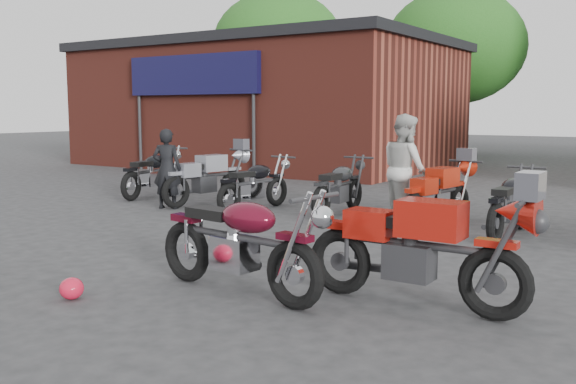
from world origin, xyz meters
The scene contains 15 objects.
ground centered at (0.00, 0.00, 0.00)m, with size 90.00×90.00×0.00m, color #2C2C2E.
brick_building centered at (-9.00, 14.00, 2.00)m, with size 12.00×8.00×4.00m, color maroon.
tree_0 centered at (-14.00, 22.00, 4.10)m, with size 6.56×6.56×8.20m, color #194E14, non-canonical shape.
tree_1 centered at (-5.00, 22.00, 3.70)m, with size 5.92×5.92×7.40m, color #194E14, non-canonical shape.
vintage_motorcycle centered at (0.23, 0.17, 0.64)m, with size 2.21×0.73×1.28m, color #510A1A, non-canonical shape.
sportbike centered at (1.94, 0.80, 0.65)m, with size 2.23×0.74×1.30m, color #B7180F, non-canonical shape.
helmet centered at (-1.14, -0.89, 0.11)m, with size 0.25×0.25×0.23m, color red.
person_dark centered at (-4.62, 4.17, 0.79)m, with size 0.58×0.38×1.58m, color black.
person_light centered at (-0.06, 5.22, 0.94)m, with size 0.91×0.71×1.88m, color beige.
row_bike_0 centered at (-6.14, 5.28, 0.59)m, with size 2.03×0.67×1.18m, color black, non-canonical shape.
row_bike_1 centered at (-4.34, 5.04, 0.61)m, with size 2.11×0.70×1.22m, color gray, non-canonical shape.
row_bike_2 centered at (-3.05, 4.95, 0.56)m, with size 1.93×0.64×1.12m, color black, non-canonical shape.
row_bike_3 centered at (-1.43, 5.38, 0.57)m, with size 1.97×0.65×1.14m, color #252528, non-canonical shape.
row_bike_4 centered at (0.53, 5.27, 0.59)m, with size 2.02×0.67×1.17m, color #AD210E, non-canonical shape.
row_bike_5 centered at (1.77, 5.02, 0.57)m, with size 1.95×0.64×1.13m, color black, non-canonical shape.
Camera 1 is at (4.25, -5.04, 1.94)m, focal length 40.00 mm.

